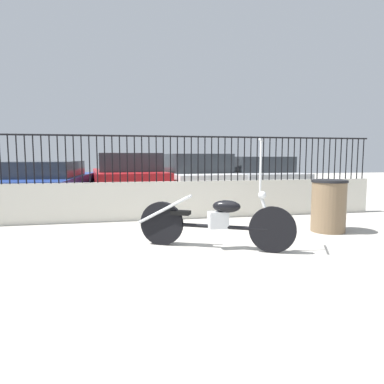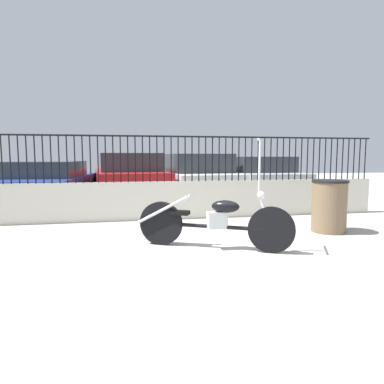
# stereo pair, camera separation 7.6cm
# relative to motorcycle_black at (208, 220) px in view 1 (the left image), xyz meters

# --- Properties ---
(ground_plane) EXTENTS (40.00, 40.00, 0.00)m
(ground_plane) POSITION_rel_motorcycle_black_xyz_m (-0.04, -0.64, -0.41)
(ground_plane) COLOR #ADA89E
(low_wall) EXTENTS (9.12, 0.18, 0.80)m
(low_wall) POSITION_rel_motorcycle_black_xyz_m (-0.04, 2.43, -0.01)
(low_wall) COLOR beige
(low_wall) RESTS_ON ground_plane
(fence_railing) EXTENTS (9.12, 0.04, 0.97)m
(fence_railing) POSITION_rel_motorcycle_black_xyz_m (-0.04, 2.43, 0.99)
(fence_railing) COLOR black
(fence_railing) RESTS_ON low_wall
(motorcycle_black) EXTENTS (2.11, 1.17, 1.58)m
(motorcycle_black) POSITION_rel_motorcycle_black_xyz_m (0.00, 0.00, 0.00)
(motorcycle_black) COLOR black
(motorcycle_black) RESTS_ON ground_plane
(trash_bin) EXTENTS (0.62, 0.62, 0.92)m
(trash_bin) POSITION_rel_motorcycle_black_xyz_m (2.38, 0.63, 0.05)
(trash_bin) COLOR brown
(trash_bin) RESTS_ON ground_plane
(car_blue) EXTENTS (2.26, 4.67, 1.20)m
(car_blue) POSITION_rel_motorcycle_black_xyz_m (-3.18, 5.00, 0.21)
(car_blue) COLOR black
(car_blue) RESTS_ON ground_plane
(car_red) EXTENTS (2.24, 4.24, 1.42)m
(car_red) POSITION_rel_motorcycle_black_xyz_m (-1.03, 5.58, 0.30)
(car_red) COLOR black
(car_red) RESTS_ON ground_plane
(car_white) EXTENTS (2.14, 4.16, 1.40)m
(car_white) POSITION_rel_motorcycle_black_xyz_m (1.01, 5.49, 0.28)
(car_white) COLOR black
(car_white) RESTS_ON ground_plane
(car_silver) EXTENTS (1.93, 4.00, 1.32)m
(car_silver) POSITION_rel_motorcycle_black_xyz_m (2.97, 5.41, 0.26)
(car_silver) COLOR black
(car_silver) RESTS_ON ground_plane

